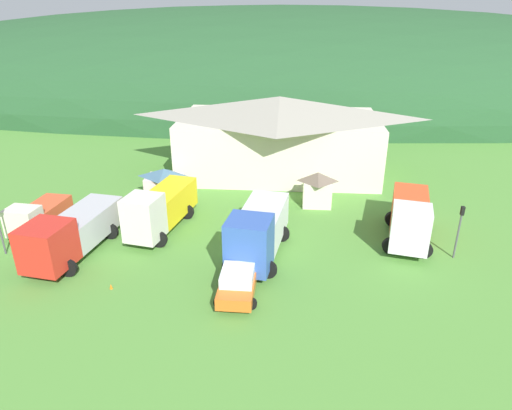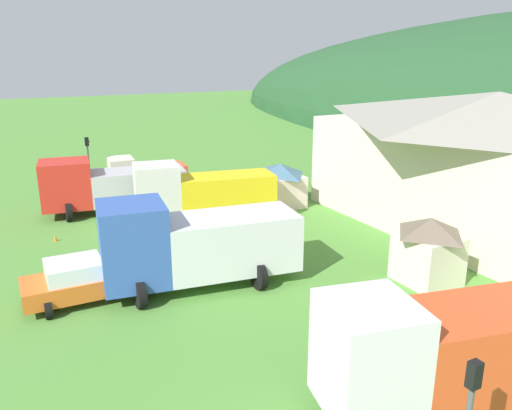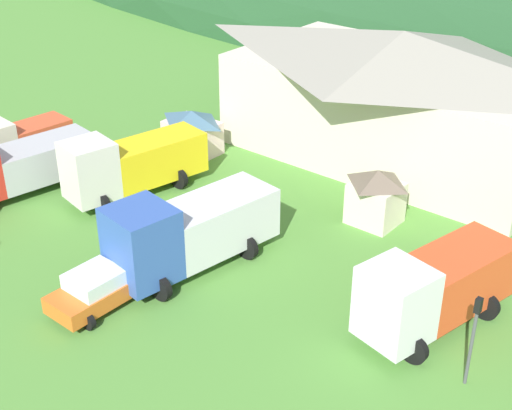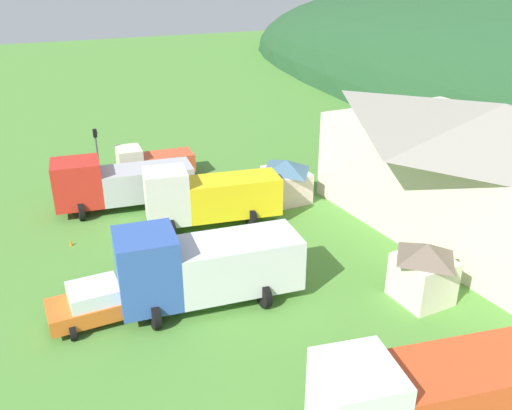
{
  "view_description": "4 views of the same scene",
  "coord_description": "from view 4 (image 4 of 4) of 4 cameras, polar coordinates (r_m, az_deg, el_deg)",
  "views": [
    {
      "loc": [
        2.56,
        -25.94,
        14.89
      ],
      "look_at": [
        0.06,
        5.4,
        0.96
      ],
      "focal_mm": 31.91,
      "sensor_mm": 36.0,
      "label": 1
    },
    {
      "loc": [
        18.5,
        -7.17,
        9.07
      ],
      "look_at": [
        -4.44,
        4.99,
        1.31
      ],
      "focal_mm": 35.68,
      "sensor_mm": 36.0,
      "label": 2
    },
    {
      "loc": [
        19.83,
        -19.21,
        17.38
      ],
      "look_at": [
        0.62,
        4.07,
        1.16
      ],
      "focal_mm": 50.86,
      "sensor_mm": 36.0,
      "label": 3
    },
    {
      "loc": [
        19.14,
        -7.41,
        13.33
      ],
      "look_at": [
        -4.27,
        4.51,
        1.71
      ],
      "focal_mm": 37.29,
      "sensor_mm": 36.0,
      "label": 4
    }
  ],
  "objects": [
    {
      "name": "traffic_cone_mid_row",
      "position": [
        29.83,
        -19.2,
        -4.12
      ],
      "size": [
        0.36,
        0.36,
        0.63
      ],
      "primitive_type": "cone",
      "color": "orange",
      "rests_on": "ground"
    },
    {
      "name": "crane_truck_red",
      "position": [
        33.03,
        -14.73,
        2.38
      ],
      "size": [
        4.02,
        8.41,
        3.23
      ],
      "rotation": [
        0.0,
        0.0,
        -1.72
      ],
      "color": "red",
      "rests_on": "ground"
    },
    {
      "name": "box_truck_blue",
      "position": [
        22.8,
        -5.87,
        -6.44
      ],
      "size": [
        3.99,
        8.05,
        3.7
      ],
      "rotation": [
        0.0,
        0.0,
        -1.72
      ],
      "color": "#3356AD",
      "rests_on": "ground"
    },
    {
      "name": "ground_plane",
      "position": [
        24.48,
        -4.95,
        -9.23
      ],
      "size": [
        200.0,
        200.0,
        0.0
      ],
      "primitive_type": "plane",
      "color": "#518C38"
    },
    {
      "name": "play_shed_cream",
      "position": [
        24.25,
        17.53,
        -6.77
      ],
      "size": [
        2.41,
        2.26,
        2.77
      ],
      "color": "beige",
      "rests_on": "ground"
    },
    {
      "name": "service_pickup_orange",
      "position": [
        23.14,
        -15.71,
        -9.85
      ],
      "size": [
        2.38,
        5.03,
        1.66
      ],
      "rotation": [
        0.0,
        0.0,
        -1.58
      ],
      "color": "orange",
      "rests_on": "ground"
    },
    {
      "name": "light_truck_cream",
      "position": [
        37.67,
        -11.22,
        4.55
      ],
      "size": [
        2.88,
        5.32,
        2.33
      ],
      "rotation": [
        0.0,
        0.0,
        -1.66
      ],
      "color": "beige",
      "rests_on": "ground"
    },
    {
      "name": "depot_building",
      "position": [
        30.61,
        24.1,
        3.46
      ],
      "size": [
        19.54,
        10.64,
        7.25
      ],
      "color": "beige",
      "rests_on": "ground"
    },
    {
      "name": "flatbed_truck_yellow",
      "position": [
        29.85,
        -5.31,
        0.98
      ],
      "size": [
        3.86,
        7.79,
        3.5
      ],
      "rotation": [
        0.0,
        0.0,
        -1.77
      ],
      "color": "silver",
      "rests_on": "ground"
    },
    {
      "name": "play_shed_pink",
      "position": [
        33.42,
        3.27,
        2.8
      ],
      "size": [
        3.22,
        2.35,
        2.59
      ],
      "color": "beige",
      "rests_on": "ground"
    },
    {
      "name": "heavy_rig_white",
      "position": [
        17.35,
        17.31,
        -19.2
      ],
      "size": [
        3.99,
        7.31,
        3.39
      ],
      "rotation": [
        0.0,
        0.0,
        -1.79
      ],
      "color": "white",
      "rests_on": "ground"
    },
    {
      "name": "traffic_light_west",
      "position": [
        37.05,
        -16.68,
        5.64
      ],
      "size": [
        0.2,
        0.32,
        3.82
      ],
      "color": "#4C4C51",
      "rests_on": "ground"
    }
  ]
}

